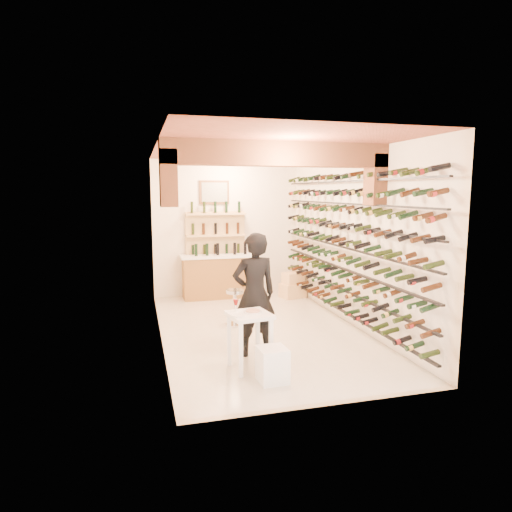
{
  "coord_description": "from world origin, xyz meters",
  "views": [
    {
      "loc": [
        -2.08,
        -7.51,
        2.46
      ],
      "look_at": [
        0.0,
        0.3,
        1.3
      ],
      "focal_mm": 31.4,
      "sensor_mm": 36.0,
      "label": 1
    }
  ],
  "objects_px": {
    "back_counter": "(218,275)",
    "tasting_table": "(249,323)",
    "white_stool": "(272,365)",
    "crate_lower": "(293,290)",
    "person": "(254,294)",
    "wine_rack": "(340,242)",
    "chrome_barstool": "(235,305)"
  },
  "relations": [
    {
      "from": "crate_lower",
      "to": "wine_rack",
      "type": "bearing_deg",
      "value": -86.59
    },
    {
      "from": "back_counter",
      "to": "white_stool",
      "type": "distance_m",
      "value": 4.84
    },
    {
      "from": "white_stool",
      "to": "tasting_table",
      "type": "bearing_deg",
      "value": 110.28
    },
    {
      "from": "tasting_table",
      "to": "white_stool",
      "type": "bearing_deg",
      "value": -78.79
    },
    {
      "from": "tasting_table",
      "to": "back_counter",
      "type": "bearing_deg",
      "value": 76.64
    },
    {
      "from": "wine_rack",
      "to": "tasting_table",
      "type": "relative_size",
      "value": 5.87
    },
    {
      "from": "back_counter",
      "to": "white_stool",
      "type": "relative_size",
      "value": 3.73
    },
    {
      "from": "back_counter",
      "to": "tasting_table",
      "type": "bearing_deg",
      "value": -94.28
    },
    {
      "from": "tasting_table",
      "to": "white_stool",
      "type": "distance_m",
      "value": 0.68
    },
    {
      "from": "wine_rack",
      "to": "crate_lower",
      "type": "relative_size",
      "value": 10.35
    },
    {
      "from": "back_counter",
      "to": "white_stool",
      "type": "bearing_deg",
      "value": -91.67
    },
    {
      "from": "person",
      "to": "wine_rack",
      "type": "bearing_deg",
      "value": -155.33
    },
    {
      "from": "wine_rack",
      "to": "tasting_table",
      "type": "xyz_separation_m",
      "value": [
        -2.16,
        -1.69,
        -0.89
      ]
    },
    {
      "from": "wine_rack",
      "to": "person",
      "type": "bearing_deg",
      "value": -149.22
    },
    {
      "from": "person",
      "to": "crate_lower",
      "type": "distance_m",
      "value": 3.9
    },
    {
      "from": "person",
      "to": "chrome_barstool",
      "type": "relative_size",
      "value": 2.79
    },
    {
      "from": "tasting_table",
      "to": "chrome_barstool",
      "type": "relative_size",
      "value": 1.45
    },
    {
      "from": "wine_rack",
      "to": "back_counter",
      "type": "xyz_separation_m",
      "value": [
        -1.83,
        2.65,
        -1.02
      ]
    },
    {
      "from": "back_counter",
      "to": "tasting_table",
      "type": "relative_size",
      "value": 1.75
    },
    {
      "from": "back_counter",
      "to": "tasting_table",
      "type": "height_order",
      "value": "back_counter"
    },
    {
      "from": "back_counter",
      "to": "chrome_barstool",
      "type": "distance_m",
      "value": 2.26
    },
    {
      "from": "tasting_table",
      "to": "white_stool",
      "type": "xyz_separation_m",
      "value": [
        0.18,
        -0.5,
        -0.43
      ]
    },
    {
      "from": "back_counter",
      "to": "person",
      "type": "distance_m",
      "value": 3.83
    },
    {
      "from": "wine_rack",
      "to": "tasting_table",
      "type": "bearing_deg",
      "value": -141.95
    },
    {
      "from": "chrome_barstool",
      "to": "crate_lower",
      "type": "height_order",
      "value": "chrome_barstool"
    },
    {
      "from": "wine_rack",
      "to": "person",
      "type": "distance_m",
      "value": 2.35
    },
    {
      "from": "wine_rack",
      "to": "white_stool",
      "type": "distance_m",
      "value": 3.23
    },
    {
      "from": "back_counter",
      "to": "crate_lower",
      "type": "bearing_deg",
      "value": -14.77
    },
    {
      "from": "chrome_barstool",
      "to": "crate_lower",
      "type": "bearing_deg",
      "value": 45.44
    },
    {
      "from": "person",
      "to": "back_counter",
      "type": "bearing_deg",
      "value": -97.86
    },
    {
      "from": "back_counter",
      "to": "crate_lower",
      "type": "height_order",
      "value": "back_counter"
    },
    {
      "from": "person",
      "to": "chrome_barstool",
      "type": "distance_m",
      "value": 1.65
    }
  ]
}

